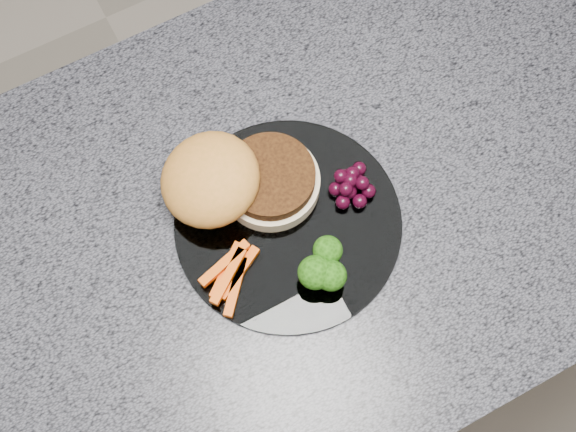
% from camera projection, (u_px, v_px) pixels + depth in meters
% --- Properties ---
extents(island_cabinet, '(1.20, 0.60, 0.86)m').
position_uv_depth(island_cabinet, '(287.00, 310.00, 1.36)').
color(island_cabinet, brown).
rests_on(island_cabinet, ground).
extents(countertop, '(1.20, 0.60, 0.04)m').
position_uv_depth(countertop, '(287.00, 218.00, 0.94)').
color(countertop, '#4A4B54').
rests_on(countertop, island_cabinet).
extents(plate, '(0.26, 0.26, 0.01)m').
position_uv_depth(plate, '(288.00, 223.00, 0.91)').
color(plate, white).
rests_on(plate, countertop).
extents(burger, '(0.20, 0.16, 0.06)m').
position_uv_depth(burger, '(232.00, 181.00, 0.90)').
color(burger, beige).
rests_on(burger, plate).
extents(carrot_sticks, '(0.08, 0.08, 0.02)m').
position_uv_depth(carrot_sticks, '(231.00, 274.00, 0.88)').
color(carrot_sticks, '#DF4C03').
rests_on(carrot_sticks, plate).
extents(broccoli, '(0.06, 0.06, 0.05)m').
position_uv_depth(broccoli, '(323.00, 268.00, 0.86)').
color(broccoli, olive).
rests_on(broccoli, plate).
extents(grape_bunch, '(0.05, 0.05, 0.03)m').
position_uv_depth(grape_bunch, '(352.00, 185.00, 0.91)').
color(grape_bunch, black).
rests_on(grape_bunch, plate).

